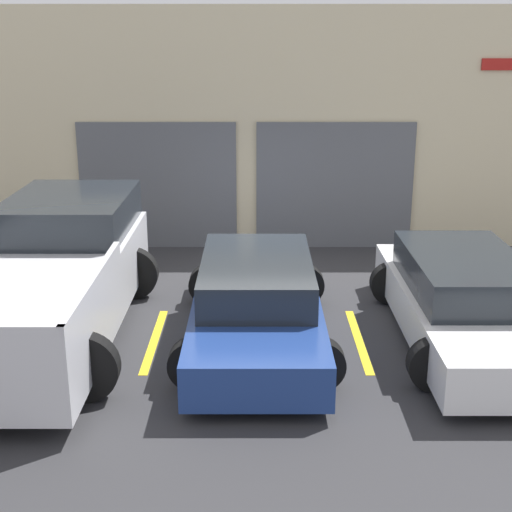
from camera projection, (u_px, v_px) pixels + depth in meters
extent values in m
plane|color=#2D2D30|center=(256.00, 298.00, 11.76)|extent=(28.00, 28.00, 0.00)
cube|color=beige|center=(256.00, 129.00, 14.20)|extent=(17.20, 0.60, 4.70)
cube|color=#595B60|center=(158.00, 186.00, 14.20)|extent=(3.12, 0.08, 2.53)
cube|color=#595B60|center=(334.00, 186.00, 14.21)|extent=(3.12, 0.08, 2.53)
cube|color=#B21E19|center=(505.00, 64.00, 13.52)|extent=(0.90, 0.03, 0.22)
cube|color=silver|center=(47.00, 293.00, 9.92)|extent=(1.97, 5.53, 0.97)
cube|color=#1E2328|center=(70.00, 213.00, 11.14)|extent=(1.82, 2.49, 0.57)
cube|color=silver|center=(93.00, 284.00, 8.56)|extent=(0.08, 3.04, 0.18)
cylinder|color=black|center=(25.00, 273.00, 11.64)|extent=(0.84, 0.22, 0.84)
cylinder|color=black|center=(132.00, 273.00, 11.64)|extent=(0.84, 0.22, 0.84)
cylinder|color=black|center=(83.00, 367.00, 8.37)|extent=(0.84, 0.22, 0.84)
cube|color=white|center=(463.00, 311.00, 10.00)|extent=(1.71, 4.73, 0.58)
cube|color=#1E2328|center=(464.00, 272.00, 9.96)|extent=(1.51, 2.60, 0.50)
cylinder|color=black|center=(391.00, 283.00, 11.43)|extent=(0.67, 0.22, 0.67)
cylinder|color=black|center=(483.00, 283.00, 11.43)|extent=(0.67, 0.22, 0.67)
cylinder|color=black|center=(434.00, 364.00, 8.64)|extent=(0.67, 0.22, 0.67)
cube|color=navy|center=(256.00, 312.00, 10.01)|extent=(1.73, 4.64, 0.55)
cube|color=#1E2328|center=(256.00, 275.00, 9.96)|extent=(1.53, 2.55, 0.48)
cylinder|color=black|center=(209.00, 284.00, 11.41)|extent=(0.65, 0.22, 0.65)
cylinder|color=black|center=(303.00, 284.00, 11.41)|extent=(0.65, 0.22, 0.65)
cylinder|color=black|center=(194.00, 364.00, 8.66)|extent=(0.65, 0.22, 0.65)
cylinder|color=black|center=(318.00, 364.00, 8.66)|extent=(0.65, 0.22, 0.65)
cube|color=gold|center=(154.00, 340.00, 10.13)|extent=(0.12, 2.20, 0.01)
cube|color=gold|center=(358.00, 340.00, 10.13)|extent=(0.12, 2.20, 0.01)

